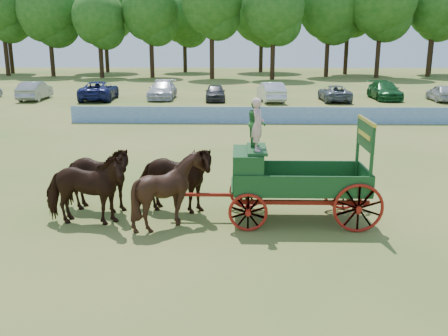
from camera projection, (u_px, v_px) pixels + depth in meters
The scene contains 9 objects.
ground at pixel (364, 231), 13.84m from camera, with size 160.00×160.00×0.00m, color olive.
horse_lead_left at pixel (85, 190), 14.04m from camera, with size 1.13×2.48×2.10m, color black.
horse_lead_right at pixel (95, 179), 15.10m from camera, with size 1.13×2.48×2.10m, color black.
horse_wheel_left at pixel (170, 190), 13.98m from camera, with size 1.70×1.91×2.10m, color black.
horse_wheel_right at pixel (174, 179), 15.04m from camera, with size 1.13×2.48×2.10m, color black.
farm_dray at pixel (275, 169), 14.33m from camera, with size 6.00×2.00×3.61m.
sponsor_banner at pixel (277, 115), 31.14m from camera, with size 26.00×0.08×1.05m, color #1E50A6.
parked_cars at pixel (269, 91), 42.93m from camera, with size 53.15×6.94×1.63m.
treeline at pixel (243, 5), 69.65m from camera, with size 90.74×23.45×15.50m.
Camera 1 is at (-3.57, -13.05, 5.17)m, focal length 40.00 mm.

